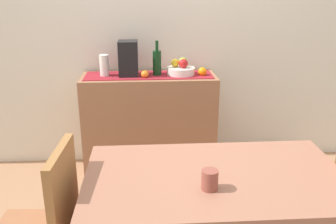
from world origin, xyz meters
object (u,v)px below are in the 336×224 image
object	(u,v)px
fruit_bowl	(181,71)
ceramic_vase	(104,66)
coffee_maker	(128,59)
coffee_cup	(210,180)
sideboard_console	(150,124)
wine_bottle	(157,62)

from	to	relation	value
fruit_bowl	ceramic_vase	bearing A→B (deg)	180.00
coffee_maker	coffee_cup	xyz separation A→B (m)	(0.41, -1.62, -0.24)
sideboard_console	coffee_cup	xyz separation A→B (m)	(0.24, -1.62, 0.35)
wine_bottle	ceramic_vase	bearing A→B (deg)	180.00
sideboard_console	wine_bottle	xyz separation A→B (m)	(0.07, -0.00, 0.55)
fruit_bowl	wine_bottle	distance (m)	0.22
sideboard_console	ceramic_vase	world-z (taller)	ceramic_vase
coffee_cup	sideboard_console	bearing A→B (deg)	98.59
coffee_maker	ceramic_vase	xyz separation A→B (m)	(-0.20, 0.00, -0.06)
fruit_bowl	coffee_maker	size ratio (longest dim) A/B	0.80
coffee_maker	sideboard_console	bearing A→B (deg)	0.00
sideboard_console	ceramic_vase	bearing A→B (deg)	180.00
sideboard_console	coffee_cup	size ratio (longest dim) A/B	12.22
coffee_maker	coffee_cup	bearing A→B (deg)	-75.69
ceramic_vase	wine_bottle	bearing A→B (deg)	-0.00
ceramic_vase	fruit_bowl	bearing A→B (deg)	0.00
sideboard_console	coffee_maker	xyz separation A→B (m)	(-0.17, 0.00, 0.59)
sideboard_console	wine_bottle	distance (m)	0.56
coffee_maker	ceramic_vase	bearing A→B (deg)	180.00
sideboard_console	coffee_maker	world-z (taller)	coffee_maker
fruit_bowl	coffee_maker	world-z (taller)	coffee_maker
coffee_maker	fruit_bowl	bearing A→B (deg)	0.00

